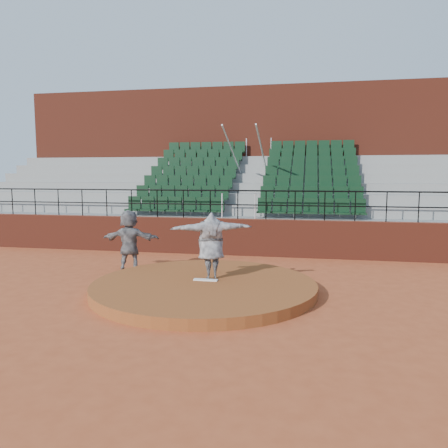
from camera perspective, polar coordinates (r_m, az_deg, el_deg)
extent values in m
plane|color=#A84925|center=(10.89, -2.60, -8.84)|extent=(90.00, 90.00, 0.00)
cylinder|color=brown|center=(10.86, -2.60, -8.20)|extent=(5.50, 5.50, 0.25)
cube|color=white|center=(10.97, -2.42, -7.30)|extent=(0.60, 0.15, 0.03)
cube|color=maroon|center=(15.56, 1.80, -1.70)|extent=(24.00, 0.30, 1.30)
cylinder|color=black|center=(15.41, 1.82, 4.38)|extent=(24.00, 0.05, 0.05)
cylinder|color=black|center=(15.44, 1.81, 2.53)|extent=(24.00, 0.04, 0.04)
cylinder|color=black|center=(19.10, -25.92, 2.65)|extent=(0.04, 0.04, 1.00)
cylinder|color=black|center=(18.51, -23.44, 2.67)|extent=(0.04, 0.04, 1.00)
cylinder|color=black|center=(17.96, -20.82, 2.68)|extent=(0.04, 0.04, 1.00)
cylinder|color=black|center=(17.45, -18.03, 2.68)|extent=(0.04, 0.04, 1.00)
cylinder|color=black|center=(16.99, -15.08, 2.68)|extent=(0.04, 0.04, 1.00)
cylinder|color=black|center=(16.57, -11.98, 2.67)|extent=(0.04, 0.04, 1.00)
cylinder|color=black|center=(16.20, -8.72, 2.65)|extent=(0.04, 0.04, 1.00)
cylinder|color=black|center=(15.89, -5.33, 2.62)|extent=(0.04, 0.04, 1.00)
cylinder|color=black|center=(15.63, -1.81, 2.58)|extent=(0.04, 0.04, 1.00)
cylinder|color=black|center=(15.44, 1.81, 2.53)|extent=(0.04, 0.04, 1.00)
cylinder|color=black|center=(15.31, 5.51, 2.46)|extent=(0.04, 0.04, 1.00)
cylinder|color=black|center=(15.24, 9.26, 2.39)|extent=(0.04, 0.04, 1.00)
cylinder|color=black|center=(15.24, 13.02, 2.31)|extent=(0.04, 0.04, 1.00)
cylinder|color=black|center=(15.30, 16.77, 2.21)|extent=(0.04, 0.04, 1.00)
cylinder|color=black|center=(15.43, 20.47, 2.11)|extent=(0.04, 0.04, 1.00)
cylinder|color=black|center=(15.62, 24.09, 2.00)|extent=(0.04, 0.04, 1.00)
cube|color=gray|center=(16.12, 2.14, -1.41)|extent=(24.00, 0.85, 1.30)
cube|color=black|center=(16.61, -6.48, 2.29)|extent=(3.85, 0.48, 0.72)
cube|color=black|center=(15.82, 11.23, 1.99)|extent=(3.85, 0.48, 0.72)
cube|color=gray|center=(16.93, 2.59, -0.34)|extent=(24.00, 0.85, 1.70)
cube|color=black|center=(17.40, -5.65, 3.82)|extent=(3.85, 0.48, 0.72)
cube|color=black|center=(16.65, 11.26, 3.60)|extent=(3.85, 0.48, 0.72)
cube|color=gray|center=(17.74, 3.01, 0.62)|extent=(24.00, 0.85, 2.10)
cube|color=black|center=(18.20, -4.88, 5.21)|extent=(3.85, 0.48, 0.72)
cube|color=black|center=(17.48, 11.30, 5.05)|extent=(3.85, 0.48, 0.72)
cube|color=gray|center=(18.56, 3.39, 1.51)|extent=(24.00, 0.85, 2.50)
cube|color=black|center=(19.01, -4.18, 6.48)|extent=(3.85, 0.48, 0.72)
cube|color=black|center=(18.32, 11.33, 6.37)|extent=(3.85, 0.48, 0.72)
cube|color=gray|center=(19.38, 3.74, 2.32)|extent=(24.00, 0.85, 2.90)
cube|color=black|center=(19.83, -3.53, 7.65)|extent=(3.85, 0.48, 0.72)
cube|color=black|center=(19.18, 11.35, 7.57)|extent=(3.85, 0.48, 0.72)
cube|color=gray|center=(20.21, 4.06, 3.06)|extent=(24.00, 0.85, 3.30)
cube|color=black|center=(20.67, -2.93, 8.72)|extent=(3.85, 0.48, 0.72)
cube|color=black|center=(20.04, 11.38, 8.67)|extent=(3.85, 0.48, 0.72)
cube|color=gray|center=(21.04, 4.36, 3.74)|extent=(24.00, 0.85, 3.70)
cube|color=black|center=(21.51, -2.37, 9.71)|extent=(3.85, 0.48, 0.72)
cube|color=black|center=(20.91, 11.40, 9.67)|extent=(3.85, 0.48, 0.72)
cylinder|color=silver|center=(18.59, 1.59, 8.16)|extent=(0.06, 5.97, 2.46)
cylinder|color=silver|center=(18.42, 5.31, 8.15)|extent=(0.06, 5.97, 2.46)
cube|color=maroon|center=(22.94, 4.98, 8.22)|extent=(24.00, 3.00, 7.10)
imported|color=black|center=(11.02, -1.69, -2.83)|extent=(2.13, 1.32, 1.68)
imported|color=black|center=(13.28, -12.24, -2.12)|extent=(1.74, 0.68, 1.84)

